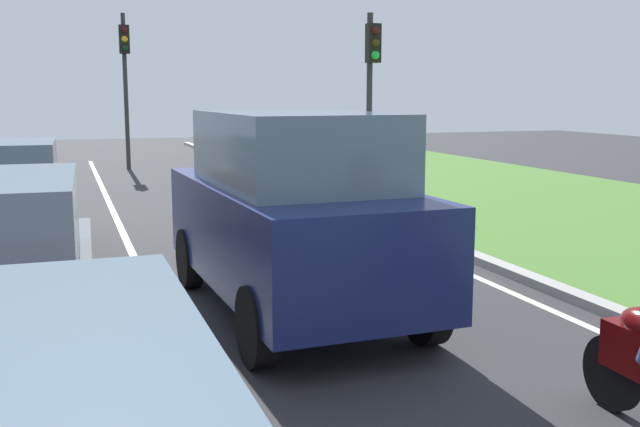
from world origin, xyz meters
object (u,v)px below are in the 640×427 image
Objects in this scene: car_suv_ahead at (293,212)px; traffic_light_far_median at (125,67)px; car_hatchback_far at (6,201)px; traffic_light_near_right at (372,74)px.

car_suv_ahead is 17.48m from traffic_light_far_median.
car_suv_ahead is 5.28m from car_hatchback_far.
traffic_light_far_median reaches higher than traffic_light_near_right.
car_suv_ahead is at bearing -50.81° from car_hatchback_far.
traffic_light_near_right is at bearing 31.33° from car_hatchback_far.
car_suv_ahead is 0.91× the size of traffic_light_far_median.
traffic_light_near_right reaches higher than car_hatchback_far.
traffic_light_far_median reaches higher than car_suv_ahead.
car_suv_ahead is at bearing -117.81° from traffic_light_near_right.
car_suv_ahead is 1.05× the size of traffic_light_near_right.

